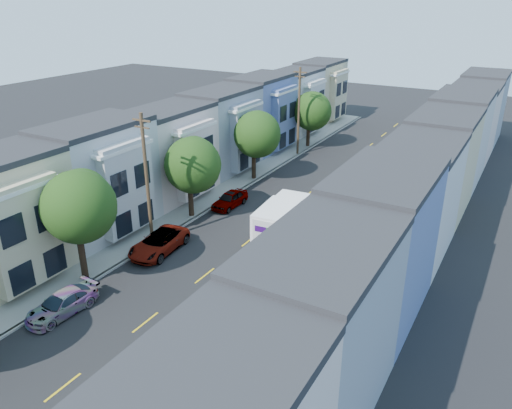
{
  "coord_description": "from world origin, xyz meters",
  "views": [
    {
      "loc": [
        17.59,
        -23.72,
        17.85
      ],
      "look_at": [
        -0.56,
        8.03,
        2.2
      ],
      "focal_mm": 35.0,
      "sensor_mm": 36.0,
      "label": 1
    }
  ],
  "objects_px": {
    "tree_d": "(256,134)",
    "parked_right_a": "(208,345)",
    "tree_b": "(78,207)",
    "utility_pole_far": "(299,112)",
    "parked_right_b": "(263,292)",
    "parked_right_c": "(366,189)",
    "tree_c": "(192,165)",
    "parked_left_b": "(62,304)",
    "tree_far_r": "(419,136)",
    "parked_left_c": "(159,243)",
    "fedex_truck": "(281,219)",
    "lead_sedan": "(325,194)",
    "parked_right_d": "(390,166)",
    "parked_left_d": "(230,199)",
    "tree_e": "(311,111)",
    "utility_pole_near": "(147,180)"
  },
  "relations": [
    {
      "from": "fedex_truck",
      "to": "parked_right_a",
      "type": "xyz_separation_m",
      "value": [
        2.91,
        -14.14,
        -0.96
      ]
    },
    {
      "from": "utility_pole_far",
      "to": "parked_left_b",
      "type": "distance_m",
      "value": 36.05
    },
    {
      "from": "utility_pole_far",
      "to": "parked_right_a",
      "type": "xyz_separation_m",
      "value": [
        11.2,
        -34.62,
        -4.41
      ]
    },
    {
      "from": "parked_right_b",
      "to": "parked_right_c",
      "type": "bearing_deg",
      "value": 94.3
    },
    {
      "from": "tree_d",
      "to": "parked_left_b",
      "type": "bearing_deg",
      "value": -86.9
    },
    {
      "from": "tree_b",
      "to": "parked_right_d",
      "type": "xyz_separation_m",
      "value": [
        11.2,
        31.67,
        -4.71
      ]
    },
    {
      "from": "tree_d",
      "to": "tree_far_r",
      "type": "xyz_separation_m",
      "value": [
        13.2,
        12.19,
        -1.26
      ]
    },
    {
      "from": "tree_d",
      "to": "utility_pole_near",
      "type": "bearing_deg",
      "value": -89.99
    },
    {
      "from": "tree_c",
      "to": "parked_right_d",
      "type": "height_order",
      "value": "tree_c"
    },
    {
      "from": "parked_right_d",
      "to": "tree_b",
      "type": "bearing_deg",
      "value": -113.57
    },
    {
      "from": "parked_left_b",
      "to": "parked_left_d",
      "type": "xyz_separation_m",
      "value": [
        0.0,
        18.65,
        0.04
      ]
    },
    {
      "from": "tree_b",
      "to": "utility_pole_far",
      "type": "height_order",
      "value": "utility_pole_far"
    },
    {
      "from": "tree_d",
      "to": "parked_right_a",
      "type": "height_order",
      "value": "tree_d"
    },
    {
      "from": "fedex_truck",
      "to": "parked_right_b",
      "type": "distance_m",
      "value": 8.67
    },
    {
      "from": "tree_c",
      "to": "tree_b",
      "type": "bearing_deg",
      "value": -90.0
    },
    {
      "from": "parked_right_c",
      "to": "tree_b",
      "type": "bearing_deg",
      "value": -110.38
    },
    {
      "from": "lead_sedan",
      "to": "parked_right_c",
      "type": "relative_size",
      "value": 0.86
    },
    {
      "from": "parked_right_b",
      "to": "parked_right_a",
      "type": "bearing_deg",
      "value": -85.7
    },
    {
      "from": "utility_pole_far",
      "to": "fedex_truck",
      "type": "bearing_deg",
      "value": -67.97
    },
    {
      "from": "tree_c",
      "to": "parked_left_b",
      "type": "height_order",
      "value": "tree_c"
    },
    {
      "from": "utility_pole_near",
      "to": "parked_left_d",
      "type": "relative_size",
      "value": 2.31
    },
    {
      "from": "tree_d",
      "to": "parked_right_c",
      "type": "xyz_separation_m",
      "value": [
        11.2,
        1.32,
        -4.08
      ]
    },
    {
      "from": "lead_sedan",
      "to": "parked_right_d",
      "type": "bearing_deg",
      "value": 67.97
    },
    {
      "from": "tree_e",
      "to": "fedex_truck",
      "type": "relative_size",
      "value": 1.08
    },
    {
      "from": "tree_b",
      "to": "parked_right_b",
      "type": "relative_size",
      "value": 2.04
    },
    {
      "from": "tree_far_r",
      "to": "utility_pole_far",
      "type": "relative_size",
      "value": 0.51
    },
    {
      "from": "utility_pole_far",
      "to": "lead_sedan",
      "type": "relative_size",
      "value": 2.45
    },
    {
      "from": "fedex_truck",
      "to": "parked_left_c",
      "type": "relative_size",
      "value": 1.19
    },
    {
      "from": "tree_far_r",
      "to": "parked_left_c",
      "type": "bearing_deg",
      "value": -111.99
    },
    {
      "from": "fedex_truck",
      "to": "parked_left_c",
      "type": "xyz_separation_m",
      "value": [
        -6.89,
        -6.37,
        -0.96
      ]
    },
    {
      "from": "parked_left_c",
      "to": "tree_far_r",
      "type": "bearing_deg",
      "value": 63.37
    },
    {
      "from": "tree_b",
      "to": "fedex_truck",
      "type": "relative_size",
      "value": 1.23
    },
    {
      "from": "utility_pole_near",
      "to": "parked_right_a",
      "type": "distance_m",
      "value": 14.81
    },
    {
      "from": "tree_b",
      "to": "parked_right_b",
      "type": "xyz_separation_m",
      "value": [
        11.2,
        3.83,
        -4.8
      ]
    },
    {
      "from": "tree_b",
      "to": "parked_left_b",
      "type": "height_order",
      "value": "tree_b"
    },
    {
      "from": "tree_b",
      "to": "parked_left_c",
      "type": "relative_size",
      "value": 1.47
    },
    {
      "from": "tree_b",
      "to": "tree_c",
      "type": "distance_m",
      "value": 11.87
    },
    {
      "from": "tree_e",
      "to": "utility_pole_far",
      "type": "distance_m",
      "value": 3.66
    },
    {
      "from": "tree_d",
      "to": "parked_right_b",
      "type": "bearing_deg",
      "value": -59.12
    },
    {
      "from": "parked_right_d",
      "to": "parked_left_c",
      "type": "bearing_deg",
      "value": -114.66
    },
    {
      "from": "lead_sedan",
      "to": "parked_right_d",
      "type": "relative_size",
      "value": 0.85
    },
    {
      "from": "lead_sedan",
      "to": "parked_left_c",
      "type": "height_order",
      "value": "parked_left_c"
    },
    {
      "from": "utility_pole_far",
      "to": "parked_left_c",
      "type": "height_order",
      "value": "utility_pole_far"
    },
    {
      "from": "parked_right_b",
      "to": "tree_d",
      "type": "bearing_deg",
      "value": 125.17
    },
    {
      "from": "parked_right_b",
      "to": "tree_c",
      "type": "bearing_deg",
      "value": 148.68
    },
    {
      "from": "tree_c",
      "to": "parked_left_c",
      "type": "distance_m",
      "value": 7.58
    },
    {
      "from": "tree_far_r",
      "to": "utility_pole_near",
      "type": "height_order",
      "value": "utility_pole_near"
    },
    {
      "from": "lead_sedan",
      "to": "parked_right_c",
      "type": "height_order",
      "value": "parked_right_c"
    },
    {
      "from": "tree_b",
      "to": "parked_left_b",
      "type": "relative_size",
      "value": 1.77
    },
    {
      "from": "parked_left_d",
      "to": "parked_right_b",
      "type": "relative_size",
      "value": 1.13
    }
  ]
}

